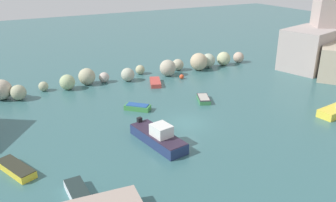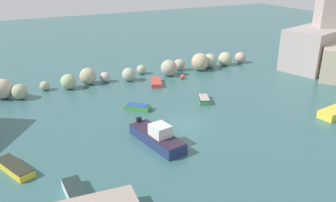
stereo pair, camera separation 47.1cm
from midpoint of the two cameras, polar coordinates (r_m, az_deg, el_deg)
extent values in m
plane|color=#366366|center=(35.71, 3.32, -3.60)|extent=(160.00, 160.00, 0.00)
cube|color=#A99B96|center=(57.15, 22.67, 7.77)|extent=(9.90, 8.00, 6.08)
cube|color=#A8AC8C|center=(68.68, 23.20, 8.92)|extent=(7.68, 6.90, 3.97)
sphere|color=#B9AC95|center=(45.83, -25.06, 1.80)|extent=(2.42, 2.42, 2.42)
sphere|color=#A7A988|center=(44.94, -22.76, 1.39)|extent=(1.83, 1.83, 1.83)
sphere|color=#A7AB88|center=(46.97, -19.19, 2.36)|extent=(1.22, 1.22, 1.22)
sphere|color=#A5B787|center=(46.48, -15.65, 3.05)|extent=(1.96, 1.96, 1.96)
sphere|color=#ADA989|center=(47.66, -12.63, 3.97)|extent=(2.22, 2.22, 2.22)
sphere|color=#BBADA2|center=(48.19, -9.92, 3.86)|extent=(1.40, 1.40, 1.40)
sphere|color=#ADB09B|center=(48.16, -6.14, 4.33)|extent=(1.83, 1.83, 1.83)
sphere|color=#B2AF88|center=(51.12, -4.10, 5.15)|extent=(1.34, 1.34, 1.34)
sphere|color=#AEA792|center=(50.06, 0.42, 5.43)|extent=(2.32, 2.32, 2.32)
sphere|color=#ADA88E|center=(52.69, 2.10, 5.92)|extent=(1.73, 1.73, 1.73)
sphere|color=tan|center=(52.89, 5.51, 6.38)|extent=(2.60, 2.60, 2.60)
sphere|color=#ACB89D|center=(54.48, 7.05, 6.54)|extent=(2.16, 2.16, 2.16)
sphere|color=#B7BB8F|center=(56.00, 9.54, 6.80)|extent=(2.12, 2.12, 2.12)
sphere|color=#BFA38E|center=(57.99, 11.92, 6.95)|extent=(1.72, 1.72, 1.72)
sphere|color=#E04C28|center=(48.90, 2.68, 3.97)|extent=(0.65, 0.65, 0.65)
cube|color=yellow|center=(41.31, 25.99, -1.64)|extent=(4.46, 2.22, 0.82)
cube|color=yellow|center=(30.25, -23.29, -9.97)|extent=(2.69, 4.15, 0.56)
cube|color=#292B20|center=(30.09, -23.38, -9.46)|extent=(2.63, 4.07, 0.06)
cube|color=#3D844D|center=(41.23, 6.18, 0.26)|extent=(2.25, 2.99, 0.47)
cube|color=#2B2532|center=(41.13, 6.20, 0.60)|extent=(2.21, 2.93, 0.06)
cube|color=#ADA89E|center=(41.13, 6.20, 0.61)|extent=(1.91, 2.54, 0.08)
cube|color=#3F8C46|center=(38.83, -4.64, -1.03)|extent=(2.84, 2.80, 0.54)
cube|color=#234C93|center=(38.71, -4.65, -0.61)|extent=(2.42, 2.38, 0.08)
cube|color=navy|center=(31.67, -1.41, -6.13)|extent=(2.91, 6.60, 0.93)
cube|color=#2C2133|center=(31.44, -1.42, -5.33)|extent=(2.86, 6.47, 0.06)
cube|color=silver|center=(30.82, -0.85, -4.85)|extent=(1.72, 1.93, 1.08)
cube|color=black|center=(33.64, -4.38, -3.07)|extent=(0.49, 0.42, 0.50)
cube|color=white|center=(25.59, -14.02, -14.84)|extent=(1.31, 4.21, 0.62)
cube|color=#1E2D2C|center=(25.39, -14.09, -14.23)|extent=(1.29, 4.12, 0.06)
cube|color=#BF423A|center=(46.72, -1.65, 3.06)|extent=(2.49, 3.64, 0.55)
camera|label=1|loc=(0.24, -89.65, 0.14)|focal=37.41mm
camera|label=2|loc=(0.24, 90.35, -0.14)|focal=37.41mm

